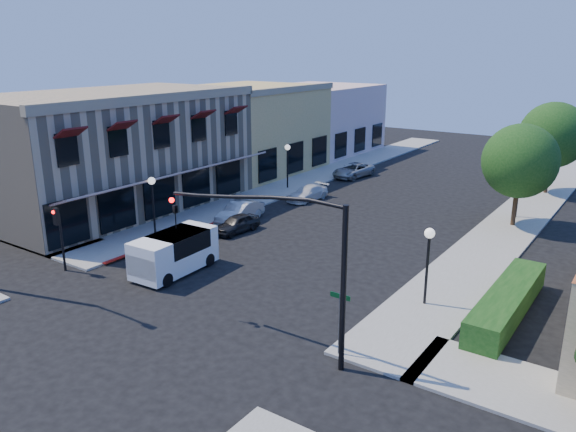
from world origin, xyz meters
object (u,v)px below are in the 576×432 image
Objects in this scene: street_tree_a at (520,161)px; lamppost_left_far at (287,155)px; parked_car_d at (353,170)px; street_name_sign at (340,314)px; parked_car_a at (237,224)px; lamppost_right_near at (429,247)px; parked_car_c at (308,193)px; secondary_signal at (59,228)px; parked_car_b at (240,212)px; street_tree_b at (553,135)px; lamppost_right_far at (520,178)px; white_van at (174,251)px; signal_mast_arm at (291,248)px; lamppost_left_near at (152,191)px.

lamppost_left_far is at bearing 180.00° from street_tree_a.
parked_car_d is at bearing 71.21° from lamppost_left_far.
parked_car_a is (-12.30, 9.03, -1.15)m from street_name_sign.
street_name_sign reaches higher than parked_car_d.
lamppost_left_far is 1.00× the size of lamppost_right_near.
parked_car_c is at bearing -31.99° from lamppost_left_far.
secondary_signal reaches higher than parked_car_b.
secondary_signal is at bearing -103.52° from parked_car_a.
parked_car_b is at bearing -127.94° from street_tree_b.
secondary_signal reaches higher than street_name_sign.
white_van is at bearing -121.03° from lamppost_right_far.
parked_car_a is at bearing 137.59° from signal_mast_arm.
street_tree_b is 30.24m from white_van.
lamppost_right_far is 18.57m from parked_car_a.
street_tree_b is 1.63× the size of parked_car_d.
street_name_sign is 5.98m from lamppost_right_near.
parked_car_d is (-14.70, 20.76, -2.14)m from lamppost_right_near.
street_name_sign reaches higher than parked_car_c.
street_name_sign is at bearing 2.93° from secondary_signal.
street_tree_a is 22.30m from lamppost_left_near.
lamppost_right_near is at bearing 16.72° from white_van.
street_tree_a is at bearing -90.00° from street_tree_b.
lamppost_right_near is at bearing 67.88° from signal_mast_arm.
lamppost_left_near is 23.35m from lamppost_right_far.
parked_car_a is 17.59m from parked_car_d.
lamppost_right_far is 0.83× the size of parked_car_d.
parked_car_c is at bearing -76.35° from parked_car_d.
lamppost_right_far reaches higher than street_name_sign.
street_tree_b is 1.97× the size of lamppost_left_far.
lamppost_left_far is (-0.50, 20.59, 0.42)m from secondary_signal.
signal_mast_arm is 21.90m from parked_car_c.
parked_car_d is at bearing 85.02° from parked_car_b.
lamppost_right_far reaches higher than white_van.
street_tree_a is at bearing 42.91° from parked_car_a.
lamppost_left_far is 1.00× the size of lamppost_right_far.
lamppost_left_far reaches higher than parked_car_b.
parked_car_b is (-11.87, 11.50, -3.43)m from signal_mast_arm.
parked_car_b is (1.99, 11.59, -1.66)m from secondary_signal.
secondary_signal is at bearing -158.22° from lamppost_right_near.
signal_mast_arm is 10.01m from white_van.
secondary_signal is 0.84× the size of parked_car_b.
white_van is at bearing -163.28° from lamppost_right_near.
signal_mast_arm reaches higher than lamppost_right_far.
parked_car_a is at bearing -123.22° from street_tree_b.
street_name_sign is 0.78× the size of parked_car_a.
street_tree_b reaches higher than street_tree_a.
parked_car_b is at bearing 128.95° from parked_car_a.
lamppost_right_near reaches higher than secondary_signal.
street_tree_b reaches higher than lamppost_right_far.
signal_mast_arm is at bearing -98.17° from street_tree_a.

